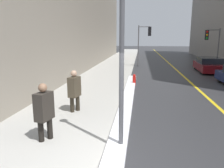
{
  "coord_description": "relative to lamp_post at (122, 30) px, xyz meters",
  "views": [
    {
      "loc": [
        0.71,
        -4.45,
        2.83
      ],
      "look_at": [
        -0.4,
        4.0,
        1.05
      ],
      "focal_mm": 35.0,
      "sensor_mm": 36.0,
      "label": 1
    }
  ],
  "objects": [
    {
      "name": "ground_plane",
      "position": [
        -0.26,
        -0.74,
        -3.03
      ],
      "size": [
        160.0,
        160.0,
        0.0
      ],
      "primitive_type": "plane",
      "color": "#2D2D30"
    },
    {
      "name": "traffic_light_far",
      "position": [
        6.85,
        16.33,
        -0.32
      ],
      "size": [
        1.31,
        0.32,
        3.75
      ],
      "rotation": [
        0.0,
        0.0,
        3.12
      ],
      "color": "#515156",
      "rests_on": "ground"
    },
    {
      "name": "pedestrian_in_glasses",
      "position": [
        -2.07,
        2.8,
        -2.12
      ],
      "size": [
        0.42,
        0.77,
        1.64
      ],
      "rotation": [
        0.0,
        0.0,
        -1.78
      ],
      "color": "#2A241B",
      "rests_on": "ground"
    },
    {
      "name": "pedestrian_nearside",
      "position": [
        -2.16,
        0.26,
        -2.12
      ],
      "size": [
        0.42,
        0.59,
        1.65
      ],
      "rotation": [
        0.0,
        0.0,
        -1.78
      ],
      "color": "black",
      "rests_on": "ground"
    },
    {
      "name": "lamp_post",
      "position": [
        0.0,
        0.0,
        0.0
      ],
      "size": [
        0.28,
        0.28,
        5.09
      ],
      "color": "#515156",
      "rests_on": "ground"
    },
    {
      "name": "fire_hydrant",
      "position": [
        0.09,
        8.0,
        -2.69
      ],
      "size": [
        0.2,
        0.2,
        0.7
      ],
      "color": "red",
      "rests_on": "ground"
    },
    {
      "name": "parked_car_maroon",
      "position": [
        6.34,
        14.65,
        -2.45
      ],
      "size": [
        2.14,
        4.83,
        1.23
      ],
      "rotation": [
        0.0,
        0.0,
        1.51
      ],
      "color": "#600F14",
      "rests_on": "ground"
    },
    {
      "name": "snow_bank_curb",
      "position": [
        -0.1,
        4.49,
        -2.94
      ],
      "size": [
        0.52,
        12.08,
        0.18
      ],
      "color": "white",
      "rests_on": "ground"
    },
    {
      "name": "road_centre_stripe",
      "position": [
        3.74,
        14.26,
        -3.03
      ],
      "size": [
        0.16,
        80.0,
        0.0
      ],
      "color": "gold",
      "rests_on": "ground"
    },
    {
      "name": "traffic_light_near",
      "position": [
        0.83,
        17.42,
        -0.05
      ],
      "size": [
        1.3,
        0.35,
        4.13
      ],
      "rotation": [
        0.0,
        0.0,
        -0.16
      ],
      "color": "#515156",
      "rests_on": "ground"
    },
    {
      "name": "sidewalk_slab",
      "position": [
        -2.26,
        14.26,
        -3.03
      ],
      "size": [
        4.0,
        80.0,
        0.01
      ],
      "color": "#B2AFA8",
      "rests_on": "ground"
    }
  ]
}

